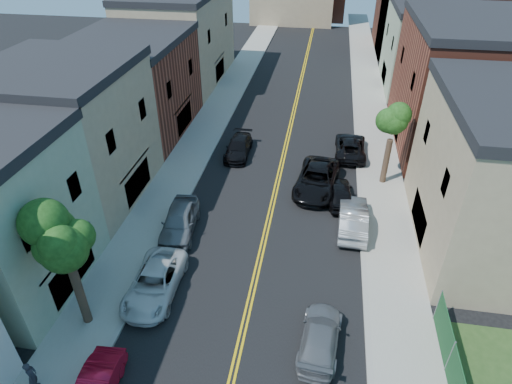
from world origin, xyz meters
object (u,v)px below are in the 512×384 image
at_px(black_car_right, 340,193).
at_px(silver_car_right, 353,218).
at_px(grey_car_left, 180,221).
at_px(grey_car_right, 320,337).
at_px(white_pickup, 155,283).
at_px(black_suv_lane, 317,179).
at_px(dark_car_right_far, 350,147).
at_px(black_car_left, 238,147).
at_px(pedestrian_left, 32,376).

height_order(black_car_right, silver_car_right, silver_car_right).
height_order(grey_car_left, grey_car_right, grey_car_left).
xyz_separation_m(white_pickup, silver_car_right, (10.69, 7.51, 0.10)).
relative_size(grey_car_right, black_suv_lane, 0.74).
height_order(grey_car_right, black_suv_lane, black_suv_lane).
bearing_deg(dark_car_right_far, grey_car_left, 48.60).
xyz_separation_m(black_car_left, dark_car_right_far, (9.30, 1.60, 0.06)).
distance_m(silver_car_right, pedestrian_left, 19.55).
relative_size(black_car_right, silver_car_right, 0.84).
xyz_separation_m(white_pickup, pedestrian_left, (-3.15, -6.30, 0.23)).
relative_size(black_car_right, pedestrian_left, 2.60).
bearing_deg(white_pickup, black_suv_lane, 54.25).
bearing_deg(black_car_left, black_suv_lane, -32.83).
relative_size(black_car_right, dark_car_right_far, 0.79).
distance_m(white_pickup, grey_car_right, 9.22).
bearing_deg(black_suv_lane, dark_car_right_far, 73.34).
distance_m(white_pickup, black_car_left, 16.12).
bearing_deg(grey_car_right, pedestrian_left, 24.58).
height_order(black_car_left, grey_car_right, black_car_left).
xyz_separation_m(white_pickup, black_car_left, (1.39, 16.06, -0.05)).
bearing_deg(grey_car_left, white_pickup, -92.76).
distance_m(black_car_right, dark_car_right_far, 7.29).
height_order(white_pickup, dark_car_right_far, dark_car_right_far).
xyz_separation_m(dark_car_right_far, black_suv_lane, (-2.54, -5.86, 0.11)).
distance_m(grey_car_right, black_suv_lane, 13.84).
distance_m(grey_car_right, black_car_right, 12.46).
relative_size(white_pickup, grey_car_right, 1.17).
distance_m(black_car_right, black_suv_lane, 2.22).
xyz_separation_m(grey_car_left, dark_car_right_far, (11.00, 12.32, -0.11)).
distance_m(white_pickup, black_suv_lane, 14.34).
bearing_deg(grey_car_right, black_car_left, -62.10).
bearing_deg(black_suv_lane, pedestrian_left, -115.15).
xyz_separation_m(grey_car_right, black_car_right, (0.89, 12.43, 0.06)).
bearing_deg(dark_car_right_far, white_pickup, 59.17).
distance_m(black_car_left, dark_car_right_far, 9.44).
bearing_deg(black_car_right, white_pickup, 41.36).
bearing_deg(pedestrian_left, silver_car_right, -69.21).
height_order(white_pickup, silver_car_right, silver_car_right).
height_order(white_pickup, black_suv_lane, black_suv_lane).
bearing_deg(black_car_left, silver_car_right, -43.21).
distance_m(black_suv_lane, pedestrian_left, 21.34).
relative_size(white_pickup, black_car_right, 1.25).
height_order(white_pickup, grey_car_left, grey_car_left).
distance_m(black_car_left, pedestrian_left, 22.82).
distance_m(grey_car_left, pedestrian_left, 11.99).
xyz_separation_m(silver_car_right, dark_car_right_far, (0.00, 10.16, -0.09)).
relative_size(black_suv_lane, pedestrian_left, 3.78).
bearing_deg(pedestrian_left, grey_car_left, -37.85).
xyz_separation_m(black_car_left, grey_car_right, (7.60, -18.07, -0.03)).
xyz_separation_m(black_car_right, black_suv_lane, (-1.74, 1.39, 0.13)).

